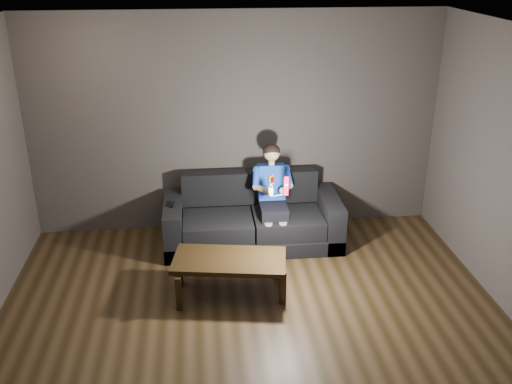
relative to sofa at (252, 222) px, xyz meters
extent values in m
plane|color=black|center=(-0.15, -1.99, -0.26)|extent=(5.00, 5.00, 0.00)
cube|color=#3E3736|center=(-0.15, 0.51, 1.09)|extent=(5.00, 0.04, 2.70)
cube|color=silver|center=(-0.15, -1.99, 2.44)|extent=(5.00, 5.00, 0.02)
cube|color=black|center=(0.00, -0.03, -0.17)|extent=(2.10, 0.91, 0.18)
cube|color=black|center=(-0.42, -0.13, 0.03)|extent=(0.82, 0.64, 0.22)
cube|color=black|center=(0.42, -0.13, 0.03)|extent=(0.82, 0.64, 0.22)
cube|color=black|center=(0.00, 0.32, 0.34)|extent=(1.68, 0.21, 0.41)
cube|color=black|center=(-0.94, -0.03, 0.02)|extent=(0.21, 0.91, 0.57)
cube|color=black|center=(0.94, -0.03, 0.02)|extent=(0.21, 0.91, 0.57)
cube|color=black|center=(0.24, -0.15, 0.21)|extent=(0.32, 0.40, 0.15)
cube|color=#093499|center=(0.24, 0.06, 0.49)|extent=(0.32, 0.23, 0.44)
cube|color=#F7FF23|center=(0.24, -0.03, 0.56)|extent=(0.10, 0.10, 0.11)
cube|color=#C90004|center=(0.24, -0.03, 0.56)|extent=(0.06, 0.06, 0.07)
cylinder|color=tan|center=(0.24, 0.06, 0.74)|extent=(0.07, 0.07, 0.06)
sphere|color=tan|center=(0.24, 0.06, 0.86)|extent=(0.19, 0.19, 0.19)
ellipsoid|color=black|center=(0.24, 0.07, 0.88)|extent=(0.20, 0.20, 0.17)
cylinder|color=#093499|center=(0.04, 0.00, 0.57)|extent=(0.08, 0.24, 0.20)
cylinder|color=#093499|center=(0.43, 0.00, 0.57)|extent=(0.08, 0.24, 0.20)
cylinder|color=tan|center=(0.10, -0.17, 0.53)|extent=(0.15, 0.25, 0.11)
cylinder|color=tan|center=(0.39, -0.17, 0.53)|extent=(0.15, 0.25, 0.11)
sphere|color=tan|center=(0.16, -0.27, 0.52)|extent=(0.09, 0.09, 0.09)
sphere|color=tan|center=(0.33, -0.27, 0.52)|extent=(0.09, 0.09, 0.09)
cylinder|color=tan|center=(0.15, -0.36, -0.02)|extent=(0.09, 0.09, 0.36)
cylinder|color=tan|center=(0.32, -0.36, -0.02)|extent=(0.09, 0.09, 0.36)
cube|color=red|center=(0.33, -0.50, 0.67)|extent=(0.07, 0.09, 0.21)
cube|color=maroon|center=(0.33, -0.52, 0.73)|extent=(0.03, 0.02, 0.03)
cylinder|color=white|center=(0.33, -0.52, 0.66)|extent=(0.02, 0.01, 0.02)
ellipsoid|color=white|center=(0.16, -0.49, 0.62)|extent=(0.06, 0.09, 0.15)
cylinder|color=black|center=(0.16, -0.53, 0.68)|extent=(0.03, 0.01, 0.03)
cube|color=black|center=(-0.94, -0.08, 0.32)|extent=(0.05, 0.15, 0.03)
cube|color=black|center=(-0.94, -0.03, 0.34)|extent=(0.02, 0.02, 0.00)
cube|color=black|center=(-0.34, -1.11, 0.13)|extent=(1.22, 0.75, 0.05)
cube|color=black|center=(-0.86, -1.34, -0.08)|extent=(0.06, 0.06, 0.36)
cube|color=black|center=(0.18, -1.34, -0.08)|extent=(0.06, 0.06, 0.36)
cube|color=black|center=(-0.86, -0.88, -0.08)|extent=(0.06, 0.06, 0.36)
cube|color=black|center=(0.18, -0.88, -0.08)|extent=(0.06, 0.06, 0.36)
camera|label=1|loc=(-0.60, -6.18, 3.06)|focal=40.00mm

